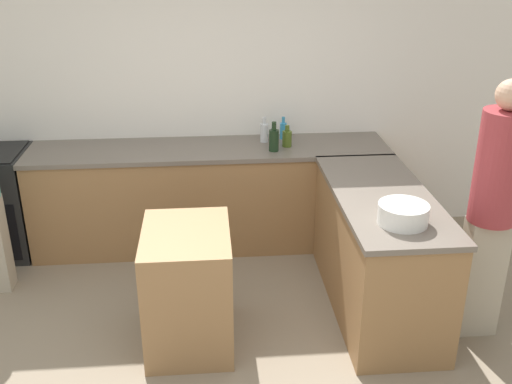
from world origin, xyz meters
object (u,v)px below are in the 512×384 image
object	(u,v)px
olive_oil_bottle	(287,138)
person_at_peninsula	(493,203)
dish_soap_bottle	(283,130)
island_table	(188,288)
mixing_bowl	(403,214)
vinegar_bottle_clear	(264,132)
wine_bottle_dark	(274,139)

from	to	relation	value
olive_oil_bottle	person_at_peninsula	bearing A→B (deg)	-51.74
dish_soap_bottle	person_at_peninsula	xyz separation A→B (m)	(1.19, -1.71, -0.00)
island_table	person_at_peninsula	size ratio (longest dim) A/B	0.46
island_table	dish_soap_bottle	size ratio (longest dim) A/B	4.16
mixing_bowl	olive_oil_bottle	xyz separation A→B (m)	(-0.54, 1.59, 0.01)
dish_soap_bottle	olive_oil_bottle	bearing A→B (deg)	-88.38
vinegar_bottle_clear	olive_oil_bottle	distance (m)	0.24
dish_soap_bottle	person_at_peninsula	world-z (taller)	person_at_peninsula
island_table	olive_oil_bottle	size ratio (longest dim) A/B	4.45
mixing_bowl	dish_soap_bottle	xyz separation A→B (m)	(-0.55, 1.80, 0.01)
wine_bottle_dark	vinegar_bottle_clear	world-z (taller)	wine_bottle_dark
island_table	olive_oil_bottle	bearing A→B (deg)	58.82
olive_oil_bottle	person_at_peninsula	xyz separation A→B (m)	(1.18, -1.50, 0.00)
wine_bottle_dark	olive_oil_bottle	world-z (taller)	wine_bottle_dark
wine_bottle_dark	person_at_peninsula	world-z (taller)	person_at_peninsula
vinegar_bottle_clear	person_at_peninsula	bearing A→B (deg)	-50.15
person_at_peninsula	vinegar_bottle_clear	bearing A→B (deg)	129.85
vinegar_bottle_clear	person_at_peninsula	xyz separation A→B (m)	(1.37, -1.64, -0.01)
wine_bottle_dark	person_at_peninsula	xyz separation A→B (m)	(1.31, -1.39, -0.02)
vinegar_bottle_clear	island_table	bearing A→B (deg)	-113.31
wine_bottle_dark	dish_soap_bottle	bearing A→B (deg)	69.27
mixing_bowl	olive_oil_bottle	size ratio (longest dim) A/B	1.70
dish_soap_bottle	wine_bottle_dark	xyz separation A→B (m)	(-0.12, -0.33, 0.02)
dish_soap_bottle	vinegar_bottle_clear	size ratio (longest dim) A/B	0.90
dish_soap_bottle	wine_bottle_dark	distance (m)	0.35
wine_bottle_dark	mixing_bowl	bearing A→B (deg)	-65.65
wine_bottle_dark	island_table	bearing A→B (deg)	-119.14
island_table	olive_oil_bottle	world-z (taller)	olive_oil_bottle
island_table	wine_bottle_dark	distance (m)	1.63
island_table	vinegar_bottle_clear	world-z (taller)	vinegar_bottle_clear
dish_soap_bottle	vinegar_bottle_clear	world-z (taller)	vinegar_bottle_clear
wine_bottle_dark	person_at_peninsula	distance (m)	1.91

